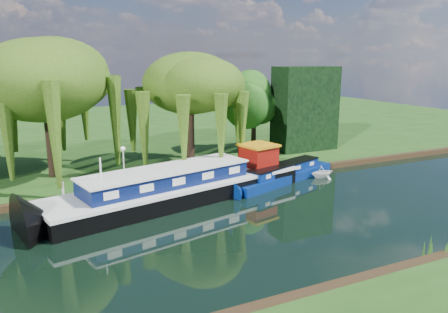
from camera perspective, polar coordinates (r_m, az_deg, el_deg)
ground at (r=23.64m, az=-8.24°, el=-10.70°), size 120.00×120.00×0.00m
far_bank at (r=55.88m, az=-18.70°, el=2.86°), size 120.00×52.00×0.45m
dutch_barge at (r=29.40m, az=-5.48°, el=-3.84°), size 18.62×7.99×3.83m
narrowboat at (r=33.91m, az=7.87°, el=-2.33°), size 10.35×5.10×1.51m
white_cruiser at (r=35.62m, az=12.69°, el=-2.67°), size 2.10×1.81×1.10m
willow_left at (r=34.92m, az=-22.32°, el=9.09°), size 8.25×8.25×9.89m
willow_right at (r=34.75m, az=-4.55°, el=8.29°), size 6.92×6.92×8.43m
tree_far_right at (r=42.17m, az=3.94°, el=6.97°), size 4.03×4.03×6.60m
conifer_hedge at (r=43.20m, az=10.52°, el=6.19°), size 6.00×3.00×8.00m
lamppost at (r=32.73m, az=-13.02°, el=0.29°), size 0.36×0.36×2.56m
mooring_posts at (r=30.91m, az=-13.84°, el=-3.32°), size 19.16×0.16×1.00m
reeds_near at (r=20.58m, az=17.81°, el=-13.31°), size 33.70×1.50×1.10m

